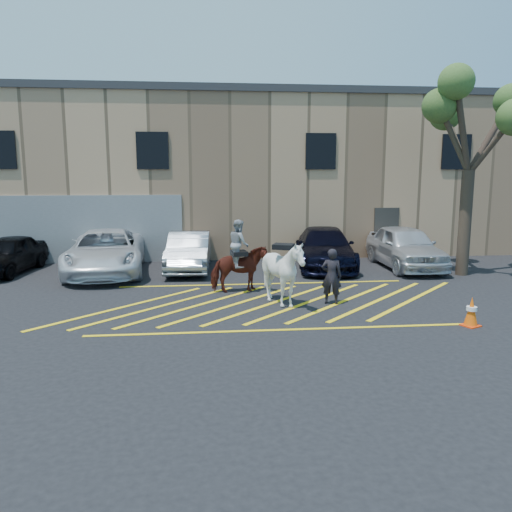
{
  "coord_description": "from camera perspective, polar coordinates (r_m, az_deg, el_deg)",
  "views": [
    {
      "loc": [
        -1.9,
        -14.12,
        3.71
      ],
      "look_at": [
        -0.44,
        0.2,
        1.3
      ],
      "focal_mm": 35.0,
      "sensor_mm": 36.0,
      "label": 1
    }
  ],
  "objects": [
    {
      "name": "tree",
      "position": [
        19.63,
        23.46,
        14.54
      ],
      "size": [
        3.99,
        4.37,
        7.31
      ],
      "color": "#413327",
      "rests_on": "ground"
    },
    {
      "name": "warehouse",
      "position": [
        26.18,
        -1.71,
        9.37
      ],
      "size": [
        32.42,
        10.2,
        7.3
      ],
      "color": "tan",
      "rests_on": "ground"
    },
    {
      "name": "ground",
      "position": [
        14.73,
        1.78,
        -5.09
      ],
      "size": [
        90.0,
        90.0,
        0.0
      ],
      "primitive_type": "plane",
      "color": "black",
      "rests_on": "ground"
    },
    {
      "name": "car_silver_sedan",
      "position": [
        19.29,
        -7.65,
        0.53
      ],
      "size": [
        1.73,
        4.49,
        1.46
      ],
      "primitive_type": "imported",
      "rotation": [
        0.0,
        0.0,
        -0.04
      ],
      "color": "#8F959C",
      "rests_on": "ground"
    },
    {
      "name": "car_blue_suv",
      "position": [
        19.95,
        7.83,
        0.93
      ],
      "size": [
        2.81,
        5.5,
        1.53
      ],
      "primitive_type": "imported",
      "rotation": [
        0.0,
        0.0,
        -0.13
      ],
      "color": "black",
      "rests_on": "ground"
    },
    {
      "name": "handler",
      "position": [
        14.34,
        8.62,
        -2.31
      ],
      "size": [
        0.67,
        0.55,
        1.6
      ],
      "primitive_type": "imported",
      "rotation": [
        0.0,
        0.0,
        2.82
      ],
      "color": "black",
      "rests_on": "ground"
    },
    {
      "name": "traffic_cone",
      "position": [
        13.31,
        23.4,
        -5.85
      ],
      "size": [
        0.5,
        0.5,
        0.73
      ],
      "color": "#FF390A",
      "rests_on": "ground"
    },
    {
      "name": "car_white_suv",
      "position": [
        20.47,
        16.65,
        1.03
      ],
      "size": [
        2.05,
        4.93,
        1.67
      ],
      "primitive_type": "imported",
      "rotation": [
        0.0,
        0.0,
        -0.02
      ],
      "color": "silver",
      "rests_on": "ground"
    },
    {
      "name": "car_white_pickup",
      "position": [
        19.34,
        -16.78,
        0.46
      ],
      "size": [
        3.2,
        6.02,
        1.61
      ],
      "primitive_type": "imported",
      "rotation": [
        0.0,
        0.0,
        0.09
      ],
      "color": "white",
      "rests_on": "ground"
    },
    {
      "name": "mounted_bay",
      "position": [
        15.54,
        -1.95,
        -0.82
      ],
      "size": [
        1.84,
        1.06,
        2.29
      ],
      "color": "#5A2015",
      "rests_on": "ground"
    },
    {
      "name": "hatching_zone",
      "position": [
        14.44,
        1.94,
        -5.37
      ],
      "size": [
        12.6,
        5.12,
        0.01
      ],
      "color": "yellow",
      "rests_on": "ground"
    },
    {
      "name": "car_black_suv",
      "position": [
        20.77,
        -26.58,
        0.17
      ],
      "size": [
        2.13,
        4.29,
        1.41
      ],
      "primitive_type": "imported",
      "rotation": [
        0.0,
        0.0,
        -0.12
      ],
      "color": "black",
      "rests_on": "ground"
    },
    {
      "name": "saddled_white",
      "position": [
        13.98,
        3.14,
        -1.89
      ],
      "size": [
        2.06,
        2.16,
        1.9
      ],
      "color": "white",
      "rests_on": "ground"
    }
  ]
}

